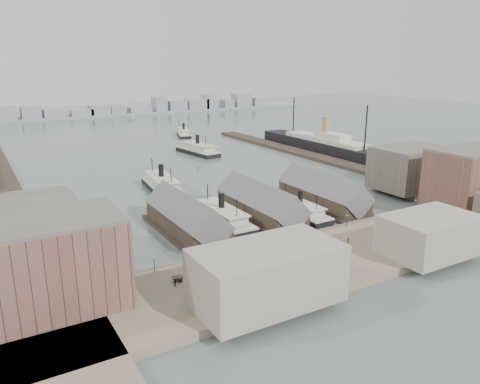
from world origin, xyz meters
TOP-DOWN VIEW (x-y plane):
  - ground at (0.00, 0.00)m, footprint 900.00×900.00m
  - quay at (0.00, -20.00)m, footprint 180.00×30.00m
  - seawall at (0.00, -5.20)m, footprint 180.00×1.20m
  - west_wharf at (-68.00, 100.00)m, footprint 10.00×220.00m
  - east_wharf at (78.00, 90.00)m, footprint 10.00×180.00m
  - ferry_shed_west at (-26.00, 16.88)m, footprint 14.00×42.00m
  - ferry_shed_center at (0.00, 16.88)m, footprint 14.00×42.00m
  - ferry_shed_east at (26.00, 16.88)m, footprint 14.00×42.00m
  - warehouse_west_front at (-70.00, -12.00)m, footprint 32.00×18.00m
  - warehouse_west_back at (-70.00, 18.00)m, footprint 26.00×20.00m
  - warehouse_east_front at (66.00, -12.00)m, footprint 30.00×18.00m
  - warehouse_east_back at (68.00, 15.00)m, footprint 28.00×20.00m
  - street_bldg_center at (20.00, -32.00)m, footprint 24.00×16.00m
  - street_bldg_west at (-30.00, -32.00)m, footprint 30.00×16.00m
  - lamp_post_far_w at (-45.00, -7.00)m, footprint 0.44×0.44m
  - lamp_post_near_w at (-15.00, -7.00)m, footprint 0.44×0.44m
  - lamp_post_near_e at (15.00, -7.00)m, footprint 0.44×0.44m
  - lamp_post_far_e at (45.00, -7.00)m, footprint 0.44×0.44m
  - far_shore at (-2.07, 334.14)m, footprint 500.00×40.00m
  - ferry_docked_west at (-13.00, 19.28)m, footprint 8.97×29.90m
  - ferry_docked_east at (13.00, 13.03)m, footprint 7.75×25.84m
  - ferry_open_near at (-14.93, 65.73)m, footprint 12.51×32.31m
  - ferry_open_mid at (29.44, 126.10)m, footprint 13.87×32.58m
  - ferry_open_far at (48.21, 187.54)m, footprint 15.24×27.00m
  - ocean_steamer at (92.00, 93.18)m, footprint 13.82×101.00m
  - tram at (55.49, -13.13)m, footprint 3.73×10.83m
  - horse_cart_left at (-40.60, -13.73)m, footprint 4.78×2.99m
  - horse_cart_center at (-17.25, -21.02)m, footprint 4.84×3.60m
  - horse_cart_right at (26.90, -20.87)m, footprint 4.68×1.94m
  - pedestrian_0 at (-55.60, -14.68)m, footprint 0.68×0.73m
  - pedestrian_1 at (-43.56, -16.15)m, footprint 0.67×0.85m
  - pedestrian_2 at (-25.52, -8.52)m, footprint 1.03×1.17m
  - pedestrian_3 at (-18.91, -21.85)m, footprint 1.07×0.48m
  - pedestrian_4 at (-3.67, -15.29)m, footprint 0.91×1.05m
  - pedestrian_5 at (6.64, -16.71)m, footprint 0.45×0.59m
  - pedestrian_6 at (27.18, -9.24)m, footprint 1.00×0.91m
  - pedestrian_7 at (30.49, -27.99)m, footprint 0.76×1.11m
  - pedestrian_8 at (36.26, -13.46)m, footprint 0.52×1.02m
  - pedestrian_9 at (58.44, -21.01)m, footprint 0.93×0.89m

SIDE VIEW (x-z plane):
  - ground at x=0.00m, z-range 0.00..0.00m
  - west_wharf at x=-68.00m, z-range 0.00..1.60m
  - east_wharf at x=78.00m, z-range 0.00..1.60m
  - quay at x=0.00m, z-range 0.00..2.00m
  - seawall at x=0.00m, z-range 0.00..2.30m
  - ferry_docked_east at x=13.00m, z-range -2.45..6.78m
  - ferry_open_far at x=48.21m, z-range -2.45..6.78m
  - ferry_docked_west at x=-13.00m, z-range -2.84..7.84m
  - ferry_open_near at x=-14.93m, z-range -2.99..8.27m
  - ferry_open_mid at x=29.44m, z-range -2.99..8.28m
  - pedestrian_5 at x=6.64m, z-range 2.00..3.57m
  - pedestrian_2 at x=-25.52m, z-range 2.00..3.57m
  - horse_cart_right at x=26.90m, z-range 2.02..3.56m
  - pedestrian_7 at x=30.49m, z-range 2.00..3.59m
  - horse_cart_left at x=-40.60m, z-range 2.02..3.56m
  - pedestrian_9 at x=58.44m, z-range 2.00..3.61m
  - pedestrian_0 at x=-55.60m, z-range 2.00..3.61m
  - pedestrian_8 at x=36.26m, z-range 2.00..3.67m
  - pedestrian_6 at x=27.18m, z-range 2.00..3.68m
  - horse_cart_center at x=-17.25m, z-range 1.99..3.72m
  - pedestrian_1 at x=-43.56m, z-range 2.00..3.72m
  - pedestrian_3 at x=-18.91m, z-range 2.00..3.79m
  - pedestrian_4 at x=-3.67m, z-range 2.00..3.82m
  - far_shore at x=-2.07m, z-range -3.96..11.77m
  - tram at x=55.49m, z-range 2.05..5.82m
  - ocean_steamer at x=92.00m, z-range -5.76..14.44m
  - ferry_shed_west at x=-26.00m, z-range -1.66..10.94m
  - ferry_shed_center at x=0.00m, z-range -1.66..10.94m
  - ferry_shed_east at x=26.00m, z-range -1.66..10.94m
  - lamp_post_far_w at x=-45.00m, z-range 2.75..6.67m
  - lamp_post_near_w at x=-15.00m, z-range 2.75..6.67m
  - lamp_post_near_e at x=15.00m, z-range 2.75..6.67m
  - lamp_post_far_e at x=45.00m, z-range 2.75..6.67m
  - street_bldg_center at x=20.00m, z-range 2.00..12.00m
  - street_bldg_west at x=-30.00m, z-range 2.00..14.00m
  - warehouse_west_back at x=-70.00m, z-range 2.00..16.00m
  - warehouse_east_back at x=68.00m, z-range 2.00..17.00m
  - warehouse_west_front at x=-70.00m, z-range 2.00..20.00m
  - warehouse_east_front at x=66.00m, z-range 2.00..21.00m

